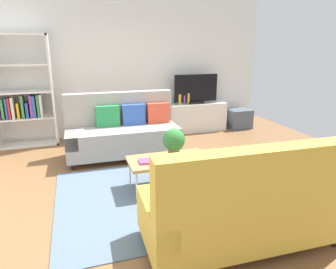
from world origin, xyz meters
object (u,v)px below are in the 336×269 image
(table_book_0, at_px, (148,161))
(bottle_0, at_px, (180,99))
(tv_console, at_px, (195,117))
(vase_0, at_px, (170,101))
(couch_beige, at_px, (123,131))
(storage_trunk, at_px, (239,119))
(couch_green, at_px, (243,205))
(bottle_1, at_px, (184,100))
(tv, at_px, (196,89))
(coffee_table, at_px, (169,160))
(bottle_2, at_px, (188,99))
(potted_plant, at_px, (174,141))
(bookshelf, at_px, (22,97))

(table_book_0, height_order, bottle_0, bottle_0)
(tv_console, relative_size, vase_0, 10.19)
(couch_beige, bearing_deg, storage_trunk, -160.18)
(couch_beige, xyz_separation_m, table_book_0, (0.09, -1.46, -0.02))
(storage_trunk, distance_m, vase_0, 1.75)
(couch_green, distance_m, table_book_0, 1.50)
(storage_trunk, distance_m, bottle_0, 1.58)
(vase_0, bearing_deg, bottle_1, -16.33)
(tv_console, distance_m, storage_trunk, 1.11)
(tv_console, bearing_deg, bottle_0, -174.03)
(tv, bearing_deg, coffee_table, -119.83)
(coffee_table, bearing_deg, bottle_0, 67.02)
(tv, bearing_deg, bottle_2, -173.62)
(table_book_0, bearing_deg, couch_green, -67.25)
(couch_green, bearing_deg, bottle_0, 80.51)
(table_book_0, xyz_separation_m, vase_0, (1.15, 2.62, 0.27))
(storage_trunk, height_order, bottle_2, bottle_2)
(bottle_0, distance_m, bottle_1, 0.11)
(tv_console, xyz_separation_m, vase_0, (-0.58, 0.05, 0.38))
(table_book_0, bearing_deg, potted_plant, 8.96)
(tv_console, distance_m, bookshelf, 3.57)
(tv, relative_size, vase_0, 7.28)
(tv, bearing_deg, storage_trunk, -4.16)
(table_book_0, relative_size, bottle_2, 1.01)
(bookshelf, bearing_deg, couch_green, -59.26)
(couch_green, distance_m, storage_trunk, 4.46)
(couch_green, distance_m, bottle_0, 3.99)
(couch_beige, height_order, couch_green, same)
(tv_console, height_order, tv, tv)
(vase_0, bearing_deg, tv_console, -4.93)
(tv, bearing_deg, bottle_0, -177.01)
(bookshelf, distance_m, bottle_1, 3.25)
(potted_plant, xyz_separation_m, bottle_1, (1.09, 2.47, 0.08))
(potted_plant, height_order, bottle_2, bottle_2)
(coffee_table, xyz_separation_m, tv_console, (1.44, 2.52, -0.07))
(tv_console, xyz_separation_m, table_book_0, (-1.73, -2.57, 0.11))
(table_book_0, bearing_deg, bookshelf, 124.54)
(tv_console, relative_size, bottle_2, 5.91)
(bottle_0, bearing_deg, potted_plant, -111.61)
(tv, bearing_deg, potted_plant, -118.67)
(couch_beige, relative_size, coffee_table, 1.74)
(couch_green, relative_size, vase_0, 14.00)
(vase_0, height_order, bottle_0, bottle_0)
(bottle_0, bearing_deg, tv_console, 5.97)
(vase_0, relative_size, bottle_2, 0.58)
(tv_console, xyz_separation_m, bottle_0, (-0.38, -0.04, 0.43))
(vase_0, height_order, bottle_2, bottle_2)
(tv, distance_m, bottle_2, 0.26)
(tv, bearing_deg, bottle_1, -175.81)
(tv_console, xyz_separation_m, bottle_1, (-0.27, -0.04, 0.42))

